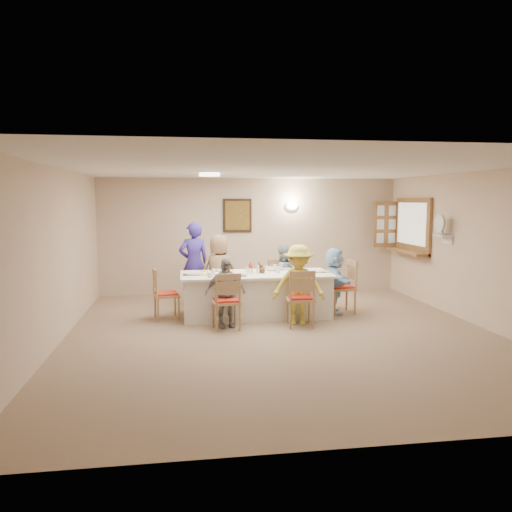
{
  "coord_description": "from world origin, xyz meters",
  "views": [
    {
      "loc": [
        -1.49,
        -7.26,
        2.05
      ],
      "look_at": [
        -0.2,
        1.4,
        1.05
      ],
      "focal_mm": 35.0,
      "sensor_mm": 36.0,
      "label": 1
    }
  ],
  "objects": [
    {
      "name": "placemat_re",
      "position": [
        0.9,
        1.27,
        0.76
      ],
      "size": [
        0.34,
        0.25,
        0.01
      ],
      "primitive_type": "cube",
      "color": "#472B19",
      "rests_on": "dining_table"
    },
    {
      "name": "condiment_brown",
      "position": [
        -0.15,
        1.36,
        0.86
      ],
      "size": [
        0.09,
        0.1,
        0.2
      ],
      "primitive_type": "imported",
      "rotation": [
        0.0,
        0.0,
        -0.03
      ],
      "color": "#4B2914",
      "rests_on": "dining_table"
    },
    {
      "name": "napkin_re",
      "position": [
        1.08,
        1.22,
        0.77
      ],
      "size": [
        0.15,
        0.15,
        0.01
      ],
      "primitive_type": "cube",
      "color": "yellow",
      "rests_on": "dining_table"
    },
    {
      "name": "plate_le",
      "position": [
        -1.32,
        1.27,
        0.77
      ],
      "size": [
        0.23,
        0.23,
        0.01
      ],
      "primitive_type": "cylinder",
      "color": "white",
      "rests_on": "dining_table"
    },
    {
      "name": "teacup_a",
      "position": [
        -1.05,
        0.92,
        0.8
      ],
      "size": [
        0.16,
        0.16,
        0.08
      ],
      "primitive_type": "imported",
      "rotation": [
        0.0,
        0.0,
        0.37
      ],
      "color": "white",
      "rests_on": "dining_table"
    },
    {
      "name": "fan_shelf",
      "position": [
        3.13,
        1.05,
        1.4
      ],
      "size": [
        0.22,
        0.36,
        0.03
      ],
      "primitive_type": "cube",
      "color": "white",
      "rests_on": "room_walls"
    },
    {
      "name": "caregiver",
      "position": [
        -1.27,
        2.42,
        0.81
      ],
      "size": [
        0.71,
        0.57,
        1.61
      ],
      "primitive_type": "imported",
      "rotation": [
        0.0,
        0.0,
        3.3
      ],
      "color": "#3E2EA0",
      "rests_on": "ground"
    },
    {
      "name": "napkin_br",
      "position": [
        0.56,
        1.64,
        0.77
      ],
      "size": [
        0.14,
        0.14,
        0.01
      ],
      "primitive_type": "cube",
      "color": "yellow",
      "rests_on": "dining_table"
    },
    {
      "name": "plate_re",
      "position": [
        0.9,
        1.27,
        0.77
      ],
      "size": [
        0.23,
        0.23,
        0.01
      ],
      "primitive_type": "cylinder",
      "color": "white",
      "rests_on": "dining_table"
    },
    {
      "name": "placemat_bl",
      "position": [
        -0.82,
        1.69,
        0.76
      ],
      "size": [
        0.34,
        0.25,
        0.01
      ],
      "primitive_type": "cube",
      "color": "#472B19",
      "rests_on": "dining_table"
    },
    {
      "name": "desk_fan",
      "position": [
        3.1,
        1.05,
        1.55
      ],
      "size": [
        0.3,
        0.3,
        0.28
      ],
      "primitive_type": null,
      "color": "#A5A5A8",
      "rests_on": "fan_shelf"
    },
    {
      "name": "plate_fl",
      "position": [
        -0.82,
        0.85,
        0.77
      ],
      "size": [
        0.25,
        0.25,
        0.02
      ],
      "primitive_type": "cylinder",
      "color": "white",
      "rests_on": "dining_table"
    },
    {
      "name": "napkin_fr",
      "position": [
        0.56,
        0.8,
        0.77
      ],
      "size": [
        0.15,
        0.15,
        0.01
      ],
      "primitive_type": "cube",
      "color": "yellow",
      "rests_on": "dining_table"
    },
    {
      "name": "bowl_a",
      "position": [
        -0.5,
        1.01,
        0.79
      ],
      "size": [
        0.25,
        0.25,
        0.06
      ],
      "primitive_type": "imported",
      "rotation": [
        0.0,
        0.0,
        0.06
      ],
      "color": "white",
      "rests_on": "dining_table"
    },
    {
      "name": "diner_front_left",
      "position": [
        -0.82,
        0.59,
        0.56
      ],
      "size": [
        0.75,
        0.5,
        1.13
      ],
      "primitive_type": "imported",
      "rotation": [
        0.0,
        0.0,
        0.17
      ],
      "color": "gray",
      "rests_on": "ground"
    },
    {
      "name": "condiment_malt",
      "position": [
        -0.11,
        1.27,
        0.83
      ],
      "size": [
        0.14,
        0.14,
        0.14
      ],
      "primitive_type": "imported",
      "rotation": [
        0.0,
        0.0,
        0.12
      ],
      "color": "#4B2914",
      "rests_on": "dining_table"
    },
    {
      "name": "chair_back_left",
      "position": [
        -0.82,
        2.07,
        0.46
      ],
      "size": [
        0.5,
        0.5,
        0.92
      ],
      "primitive_type": null,
      "rotation": [
        0.0,
        0.0,
        -0.15
      ],
      "color": "tan",
      "rests_on": "ground"
    },
    {
      "name": "diner_front_right",
      "position": [
        0.38,
        0.59,
        0.66
      ],
      "size": [
        1.05,
        0.83,
        1.32
      ],
      "primitive_type": "imported",
      "rotation": [
        0.0,
        0.0,
        -0.21
      ],
      "color": "#E7D94A",
      "rests_on": "ground"
    },
    {
      "name": "plate_bl",
      "position": [
        -0.82,
        1.69,
        0.77
      ],
      "size": [
        0.25,
        0.25,
        0.02
      ],
      "primitive_type": "cylinder",
      "color": "white",
      "rests_on": "dining_table"
    },
    {
      "name": "condiment_ketchup",
      "position": [
        -0.31,
        1.33,
        0.87
      ],
      "size": [
        0.12,
        0.12,
        0.21
      ],
      "primitive_type": "imported",
      "rotation": [
        0.0,
        0.0,
        -0.25
      ],
      "color": "#B42E0F",
      "rests_on": "dining_table"
    },
    {
      "name": "diner_back_left",
      "position": [
        -0.82,
        1.95,
        0.7
      ],
      "size": [
        0.84,
        0.69,
        1.4
      ],
      "primitive_type": "imported",
      "rotation": [
        0.0,
        0.0,
        3.32
      ],
      "color": "#806146",
      "rests_on": "ground"
    },
    {
      "name": "dining_table",
      "position": [
        -0.22,
        1.27,
        0.38
      ],
      "size": [
        2.62,
        1.11,
        0.76
      ],
      "primitive_type": "cube",
      "color": "white",
      "rests_on": "ground"
    },
    {
      "name": "chair_back_right",
      "position": [
        0.38,
        2.07,
        0.44
      ],
      "size": [
        0.49,
        0.49,
        0.89
      ],
      "primitive_type": null,
      "rotation": [
        0.0,
        0.0,
        0.16
      ],
      "color": "tan",
      "rests_on": "ground"
    },
    {
      "name": "chair_front_right",
      "position": [
        0.38,
        0.47,
        0.47
      ],
      "size": [
        0.48,
        0.48,
        0.94
      ],
      "primitive_type": null,
      "rotation": [
        0.0,
        0.0,
        3.07
      ],
      "color": "tan",
      "rests_on": "ground"
    },
    {
      "name": "diner_back_right",
      "position": [
        0.38,
        1.95,
        0.59
      ],
      "size": [
        0.74,
        0.66,
        1.18
      ],
      "primitive_type": "imported",
      "rotation": [
        0.0,
        0.0,
        3.33
      ],
      "color": "#88939F",
      "rests_on": "ground"
    },
    {
      "name": "wall_picture",
      "position": [
        -0.3,
        3.46,
        1.7
      ],
      "size": [
        0.62,
        0.05,
        0.72
      ],
      "color": "black",
      "rests_on": "room_walls"
    },
    {
      "name": "placemat_le",
      "position": [
        -1.32,
        1.27,
        0.76
      ],
      "size": [
        0.34,
        0.25,
        0.01
      ],
      "primitive_type": "cube",
      "color": "#472B19",
      "rests_on": "dining_table"
    },
    {
      "name": "ground",
      "position": [
        0.0,
        0.0,
        0.0
      ],
      "size": [
        7.0,
        7.0,
        0.0
      ],
      "primitive_type": "plane",
      "color": "#A08364"
    },
    {
      "name": "ceiling_light",
      "position": [
        -1.0,
        1.5,
        2.47
      ],
      "size": [
        0.36,
        0.36,
        0.05
      ],
      "primitive_type": "cylinder",
      "color": "white",
      "rests_on": "room_walls"
    },
    {
      "name": "shutter_door",
      "position": [
        2.95,
        3.16,
        1.5
      ],
      "size": [
        0.55,
        0.04,
        1.0
      ],
      "primitive_type": "cube",
      "color": "brown",
      "rests_on": "room_walls"
    },
    {
      "name": "napkin_le",
      "position": [
        -1.14,
        1.22,
        0.77
      ],
      "size": [
        0.14,
        0.14,
        0.01
      ],
      "primitive_type": "cube",
      "color": "yellow",
      "rests_on": "dining_table"
    },
    {
      "name": "plate_fr",
      "position": [
        0.38,
        0.85,
        0.77
      ],
      "size": [
        0.23,
        0.23,
        0.01
      ],
      "primitive_type": "cylinder",
      "color": "white",
      "rests_on": "dining_table"
    },
    {
      "name": "placemat_br",
      "position": [
        0.38,
        1.69,
        0.76
      ],
      "size": [
        0.33,
        0.25,
        0.01
      ],
      "primitive_type": "cube",
      "color": "#472B19",
      "rests_on": "dining_table"
    },
    {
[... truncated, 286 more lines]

